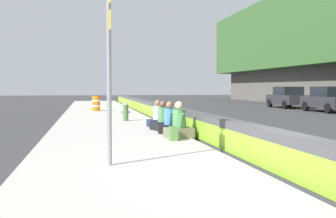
{
  "coord_description": "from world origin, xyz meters",
  "views": [
    {
      "loc": [
        -7.17,
        3.53,
        1.67
      ],
      "look_at": [
        6.68,
        0.82,
        0.92
      ],
      "focal_mm": 44.47,
      "sensor_mm": 36.0,
      "label": 1
    }
  ],
  "objects_px": {
    "parked_car_fourth": "(329,99)",
    "seated_person_middle": "(170,123)",
    "seated_person_foreground": "(179,126)",
    "backpack": "(174,134)",
    "seated_person_rear": "(163,121)",
    "route_sign_post": "(109,59)",
    "fire_hydrant": "(126,111)",
    "construction_barrel": "(96,103)",
    "seated_person_far": "(158,118)",
    "parked_car_midline": "(288,97)"
  },
  "relations": [
    {
      "from": "parked_car_fourth",
      "to": "seated_person_middle",
      "type": "bearing_deg",
      "value": 131.43
    },
    {
      "from": "seated_person_foreground",
      "to": "backpack",
      "type": "distance_m",
      "value": 0.72
    },
    {
      "from": "seated_person_rear",
      "to": "parked_car_fourth",
      "type": "xyz_separation_m",
      "value": [
        10.54,
        -13.18,
        0.4
      ]
    },
    {
      "from": "route_sign_post",
      "to": "seated_person_middle",
      "type": "xyz_separation_m",
      "value": [
        5.39,
        -2.27,
        -1.74
      ]
    },
    {
      "from": "fire_hydrant",
      "to": "seated_person_rear",
      "type": "distance_m",
      "value": 4.3
    },
    {
      "from": "seated_person_rear",
      "to": "construction_barrel",
      "type": "height_order",
      "value": "seated_person_rear"
    },
    {
      "from": "parked_car_fourth",
      "to": "fire_hydrant",
      "type": "bearing_deg",
      "value": 114.18
    },
    {
      "from": "seated_person_foreground",
      "to": "fire_hydrant",
      "type": "bearing_deg",
      "value": 8.7
    },
    {
      "from": "seated_person_far",
      "to": "backpack",
      "type": "relative_size",
      "value": 2.6
    },
    {
      "from": "backpack",
      "to": "construction_barrel",
      "type": "distance_m",
      "value": 15.58
    },
    {
      "from": "fire_hydrant",
      "to": "parked_car_midline",
      "type": "xyz_separation_m",
      "value": [
        12.04,
        -14.07,
        0.27
      ]
    },
    {
      "from": "fire_hydrant",
      "to": "seated_person_middle",
      "type": "bearing_deg",
      "value": -169.47
    },
    {
      "from": "seated_person_rear",
      "to": "parked_car_midline",
      "type": "bearing_deg",
      "value": -38.97
    },
    {
      "from": "seated_person_middle",
      "to": "seated_person_far",
      "type": "relative_size",
      "value": 1.01
    },
    {
      "from": "backpack",
      "to": "parked_car_fourth",
      "type": "height_order",
      "value": "parked_car_fourth"
    },
    {
      "from": "parked_car_fourth",
      "to": "seated_person_far",
      "type": "bearing_deg",
      "value": 125.37
    },
    {
      "from": "seated_person_foreground",
      "to": "construction_barrel",
      "type": "distance_m",
      "value": 14.98
    },
    {
      "from": "seated_person_middle",
      "to": "seated_person_rear",
      "type": "bearing_deg",
      "value": 1.96
    },
    {
      "from": "seated_person_foreground",
      "to": "seated_person_rear",
      "type": "distance_m",
      "value": 2.36
    },
    {
      "from": "seated_person_foreground",
      "to": "parked_car_fourth",
      "type": "relative_size",
      "value": 0.24
    },
    {
      "from": "route_sign_post",
      "to": "construction_barrel",
      "type": "xyz_separation_m",
      "value": [
        18.93,
        -0.15,
        -1.59
      ]
    },
    {
      "from": "seated_person_foreground",
      "to": "seated_person_middle",
      "type": "height_order",
      "value": "seated_person_foreground"
    },
    {
      "from": "route_sign_post",
      "to": "backpack",
      "type": "relative_size",
      "value": 9.0
    },
    {
      "from": "route_sign_post",
      "to": "backpack",
      "type": "distance_m",
      "value": 4.41
    },
    {
      "from": "seated_person_middle",
      "to": "seated_person_far",
      "type": "height_order",
      "value": "seated_person_middle"
    },
    {
      "from": "seated_person_rear",
      "to": "parked_car_fourth",
      "type": "distance_m",
      "value": 16.88
    },
    {
      "from": "parked_car_midline",
      "to": "route_sign_post",
      "type": "bearing_deg",
      "value": 145.91
    },
    {
      "from": "route_sign_post",
      "to": "seated_person_foreground",
      "type": "bearing_deg",
      "value": -29.21
    },
    {
      "from": "seated_person_rear",
      "to": "backpack",
      "type": "bearing_deg",
      "value": 175.65
    },
    {
      "from": "route_sign_post",
      "to": "parked_car_fourth",
      "type": "height_order",
      "value": "route_sign_post"
    },
    {
      "from": "seated_person_far",
      "to": "parked_car_fourth",
      "type": "distance_m",
      "value": 16.15
    },
    {
      "from": "seated_person_middle",
      "to": "parked_car_midline",
      "type": "height_order",
      "value": "parked_car_midline"
    },
    {
      "from": "seated_person_rear",
      "to": "fire_hydrant",
      "type": "bearing_deg",
      "value": 12.65
    },
    {
      "from": "construction_barrel",
      "to": "parked_car_midline",
      "type": "bearing_deg",
      "value": -76.09
    },
    {
      "from": "fire_hydrant",
      "to": "construction_barrel",
      "type": "relative_size",
      "value": 0.93
    },
    {
      "from": "fire_hydrant",
      "to": "parked_car_midline",
      "type": "relative_size",
      "value": 0.19
    },
    {
      "from": "route_sign_post",
      "to": "seated_person_far",
      "type": "bearing_deg",
      "value": -16.36
    },
    {
      "from": "seated_person_middle",
      "to": "parked_car_fourth",
      "type": "distance_m",
      "value": 17.54
    },
    {
      "from": "backpack",
      "to": "construction_barrel",
      "type": "height_order",
      "value": "construction_barrel"
    },
    {
      "from": "seated_person_foreground",
      "to": "parked_car_fourth",
      "type": "height_order",
      "value": "parked_car_fourth"
    },
    {
      "from": "route_sign_post",
      "to": "construction_barrel",
      "type": "distance_m",
      "value": 18.99
    },
    {
      "from": "route_sign_post",
      "to": "seated_person_far",
      "type": "height_order",
      "value": "route_sign_post"
    },
    {
      "from": "seated_person_foreground",
      "to": "construction_barrel",
      "type": "xyz_separation_m",
      "value": [
        14.83,
        2.14,
        0.13
      ]
    },
    {
      "from": "seated_person_rear",
      "to": "construction_barrel",
      "type": "bearing_deg",
      "value": 9.48
    },
    {
      "from": "seated_person_foreground",
      "to": "parked_car_fourth",
      "type": "xyz_separation_m",
      "value": [
        12.9,
        -13.12,
        0.38
      ]
    },
    {
      "from": "fire_hydrant",
      "to": "seated_person_middle",
      "type": "relative_size",
      "value": 0.84
    },
    {
      "from": "seated_person_middle",
      "to": "seated_person_rear",
      "type": "height_order",
      "value": "seated_person_middle"
    },
    {
      "from": "seated_person_middle",
      "to": "parked_car_midline",
      "type": "distance_m",
      "value": 21.7
    },
    {
      "from": "route_sign_post",
      "to": "seated_person_rear",
      "type": "height_order",
      "value": "route_sign_post"
    },
    {
      "from": "seated_person_middle",
      "to": "construction_barrel",
      "type": "height_order",
      "value": "seated_person_middle"
    }
  ]
}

